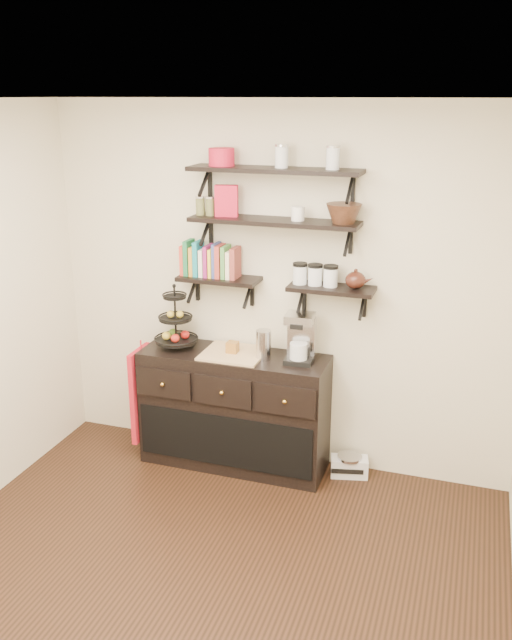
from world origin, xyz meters
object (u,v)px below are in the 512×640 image
object	(u,v)px
fruit_stand	(176,327)
radio	(349,466)
coffee_maker	(300,338)
sideboard	(234,409)

from	to	relation	value
fruit_stand	radio	xyz separation A→B (m)	(1.34, 0.08, -0.98)
radio	coffee_maker	bearing A→B (deg)	176.13
sideboard	fruit_stand	world-z (taller)	fruit_stand
sideboard	radio	world-z (taller)	sideboard
radio	sideboard	bearing A→B (deg)	172.48
sideboard	radio	bearing A→B (deg)	5.70
fruit_stand	coffee_maker	world-z (taller)	fruit_stand
sideboard	radio	xyz separation A→B (m)	(0.88, 0.09, -0.37)
sideboard	fruit_stand	size ratio (longest dim) A/B	2.95
sideboard	coffee_maker	size ratio (longest dim) A/B	3.85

